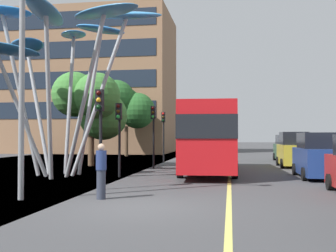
# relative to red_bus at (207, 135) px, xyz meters

# --- Properties ---
(ground) EXTENTS (120.00, 240.00, 0.10)m
(ground) POSITION_rel_red_bus_xyz_m (-2.05, -10.92, -2.13)
(ground) COLOR #424244
(red_bus) EXTENTS (3.19, 10.59, 3.81)m
(red_bus) POSITION_rel_red_bus_xyz_m (0.00, 0.00, 0.00)
(red_bus) COLOR red
(red_bus) RESTS_ON ground
(leaf_sculpture) EXTENTS (10.16, 8.96, 8.93)m
(leaf_sculpture) POSITION_rel_red_bus_xyz_m (-7.45, -2.84, 4.86)
(leaf_sculpture) COLOR #9EA0A5
(leaf_sculpture) RESTS_ON ground
(traffic_light_kerb_near) EXTENTS (0.28, 0.42, 3.74)m
(traffic_light_kerb_near) POSITION_rel_red_bus_xyz_m (-3.59, -7.64, 0.62)
(traffic_light_kerb_near) COLOR black
(traffic_light_kerb_near) RESTS_ON ground
(traffic_light_kerb_far) EXTENTS (0.28, 0.42, 3.60)m
(traffic_light_kerb_far) POSITION_rel_red_bus_xyz_m (-4.13, -3.06, 0.53)
(traffic_light_kerb_far) COLOR black
(traffic_light_kerb_far) RESTS_ON ground
(traffic_light_island_mid) EXTENTS (0.28, 0.42, 3.85)m
(traffic_light_island_mid) POSITION_rel_red_bus_xyz_m (-3.45, 2.32, 0.70)
(traffic_light_island_mid) COLOR black
(traffic_light_island_mid) RESTS_ON ground
(traffic_light_opposite) EXTENTS (0.28, 0.42, 3.86)m
(traffic_light_opposite) POSITION_rel_red_bus_xyz_m (-3.88, 8.80, 0.71)
(traffic_light_opposite) COLOR black
(traffic_light_opposite) RESTS_ON ground
(car_parked_far) EXTENTS (2.02, 4.32, 2.17)m
(car_parked_far) POSITION_rel_red_bus_xyz_m (5.40, -1.98, -1.07)
(car_parked_far) COLOR navy
(car_parked_far) RESTS_ON ground
(car_side_street) EXTENTS (1.92, 3.84, 2.27)m
(car_side_street) POSITION_rel_red_bus_xyz_m (5.28, 5.00, -1.03)
(car_side_street) COLOR gold
(car_side_street) RESTS_ON ground
(car_far_side) EXTENTS (1.92, 4.37, 2.10)m
(car_far_side) POSITION_rel_red_bus_xyz_m (5.70, 11.02, -1.10)
(car_far_side) COLOR #2D5138
(car_far_side) RESTS_ON ground
(street_lamp) EXTENTS (1.80, 0.44, 7.91)m
(street_lamp) POSITION_rel_red_bus_xyz_m (-4.89, -10.29, 2.95)
(street_lamp) COLOR gray
(street_lamp) RESTS_ON ground
(tree_pavement_near) EXTENTS (4.87, 4.67, 6.28)m
(tree_pavement_near) POSITION_rel_red_bus_xyz_m (-7.81, 3.64, 2.07)
(tree_pavement_near) COLOR brown
(tree_pavement_near) RESTS_ON ground
(tree_pavement_far) EXTENTS (5.78, 4.39, 7.62)m
(tree_pavement_far) POSITION_rel_red_bus_xyz_m (-8.97, 17.39, 2.97)
(tree_pavement_far) COLOR brown
(tree_pavement_far) RESTS_ON ground
(pedestrian) EXTENTS (0.34, 0.34, 1.77)m
(pedestrian) POSITION_rel_red_bus_xyz_m (-2.84, -9.76, -1.19)
(pedestrian) COLOR #2D3342
(pedestrian) RESTS_ON ground
(backdrop_building) EXTENTS (22.03, 11.40, 16.74)m
(backdrop_building) POSITION_rel_red_bus_xyz_m (-16.92, 25.96, 6.29)
(backdrop_building) COLOR #936B4C
(backdrop_building) RESTS_ON ground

